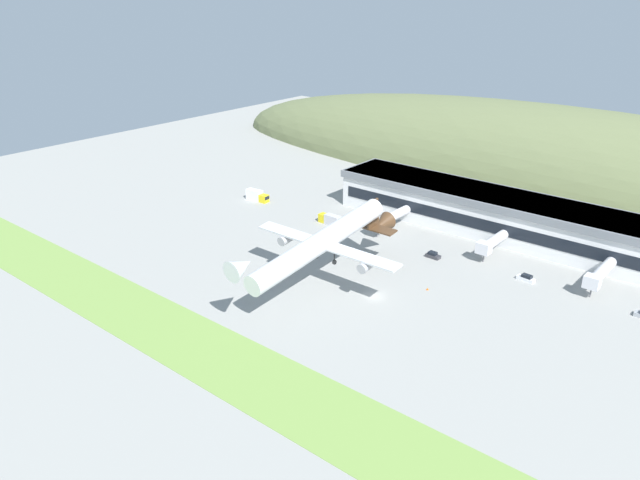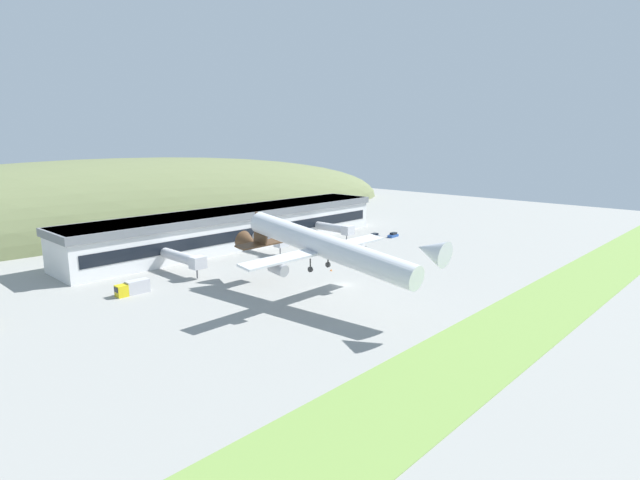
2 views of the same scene
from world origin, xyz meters
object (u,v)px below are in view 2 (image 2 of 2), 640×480
service_car_3 (393,235)px  traffic_cone_0 (331,270)px  service_car_1 (264,263)px  service_car_2 (374,236)px  box_truck (133,288)px  jetway_2 (336,228)px  jetway_1 (271,240)px  service_car_0 (319,248)px  cargo_airplane (323,247)px  terminal_building (238,225)px  jetway_0 (184,258)px

service_car_3 → traffic_cone_0: size_ratio=7.55×
service_car_1 → service_car_2: (49.91, 1.86, -0.00)m
box_truck → jetway_2: bearing=5.4°
jetway_1 → service_car_0: bearing=-29.5°
service_car_3 → service_car_0: bearing=172.0°
jetway_1 → traffic_cone_0: bearing=-96.2°
jetway_1 → cargo_airplane: size_ratio=0.24×
service_car_0 → cargo_airplane: bearing=-135.3°
jetway_2 → traffic_cone_0: jetway_2 is taller
box_truck → traffic_cone_0: bearing=-22.6°
box_truck → traffic_cone_0: 46.99m
terminal_building → service_car_2: bearing=-31.3°
jetway_1 → jetway_0: bearing=-176.3°
terminal_building → box_truck: (-46.26, -23.79, -5.05)m
jetway_0 → service_car_3: jetway_0 is taller
cargo_airplane → service_car_3: (66.11, 29.46, -10.83)m
jetway_1 → terminal_building: bearing=89.8°
terminal_building → cargo_airplane: size_ratio=2.00×
jetway_0 → box_truck: jetway_0 is taller
service_car_2 → traffic_cone_0: size_ratio=7.20×
jetway_2 → traffic_cone_0: bearing=-139.9°
service_car_2 → service_car_1: bearing=-177.9°
jetway_0 → jetway_1: bearing=3.7°
jetway_2 → traffic_cone_0: 39.02m
jetway_0 → service_car_3: 74.96m
jetway_0 → jetway_2: bearing=0.9°
jetway_0 → service_car_0: (42.43, -5.18, -3.34)m
jetway_0 → service_car_1: 20.63m
service_car_3 → box_truck: box_truck is taller
jetway_1 → service_car_1: jetway_1 is taller
cargo_airplane → service_car_1: (10.67, 31.37, -10.84)m
terminal_building → service_car_3: terminal_building is taller
jetway_2 → service_car_2: jetway_2 is taller
terminal_building → service_car_0: bearing=-61.3°
service_car_2 → jetway_1: bearing=168.7°
terminal_building → service_car_3: (44.34, -27.33, -5.80)m
service_car_0 → box_truck: 58.77m
jetway_1 → service_car_2: jetway_1 is taller
jetway_0 → service_car_2: (68.74, -5.86, -3.36)m
jetway_0 → service_car_3: bearing=-7.4°
terminal_building → jetway_1: size_ratio=8.30×
box_truck → jetway_0: bearing=20.4°
cargo_airplane → traffic_cone_0: size_ratio=93.01×
terminal_building → cargo_airplane: bearing=-111.0°
service_car_1 → service_car_0: bearing=6.1°
jetway_2 → service_car_3: 20.68m
jetway_0 → jetway_2: 56.77m
terminal_building → traffic_cone_0: bearing=-94.0°
service_car_1 → box_truck: (-35.17, 1.63, 0.75)m
terminal_building → service_car_2: size_ratio=25.87×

